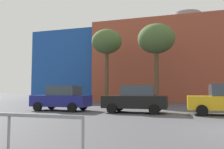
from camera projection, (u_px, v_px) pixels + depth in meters
building_backdrop at (188, 64)px, 33.35m from camera, size 45.13×12.80×12.83m
parked_car_0 at (62, 98)px, 16.42m from camera, size 4.13×2.03×1.79m
parked_car_1 at (136, 99)px, 14.86m from camera, size 4.11×2.02×1.78m
bare_tree_1 at (156, 40)px, 23.19m from camera, size 3.76×3.76×8.21m
bare_tree_2 at (107, 43)px, 25.73m from camera, size 3.43×3.43×8.34m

